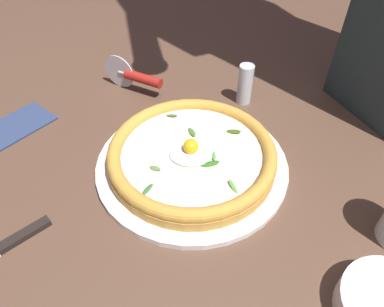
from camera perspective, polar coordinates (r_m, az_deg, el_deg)
The scene contains 7 objects.
ground_plane at distance 0.61m, azimuth 2.84°, elevation -5.18°, with size 2.40×2.40×0.03m, color brown.
pizza_plate at distance 0.62m, azimuth 0.00°, elevation -1.72°, with size 0.34×0.34×0.01m, color white.
pizza at distance 0.60m, azimuth -0.00°, elevation -0.08°, with size 0.30×0.30×0.05m.
pizza_cutter at distance 0.80m, azimuth -9.38°, elevation 12.54°, with size 0.13×0.09×0.08m.
table_knife at distance 0.59m, azimuth -28.77°, elevation -13.47°, with size 0.17×0.13×0.01m.
folded_napkin at distance 0.79m, azimuth -27.23°, elevation 4.24°, with size 0.14×0.09×0.01m, color navy.
pepper_shaker at distance 0.76m, azimuth 8.82°, elevation 11.31°, with size 0.03×0.03×0.09m, color silver.
Camera 1 is at (-0.07, -0.39, 0.45)m, focal length 32.03 mm.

